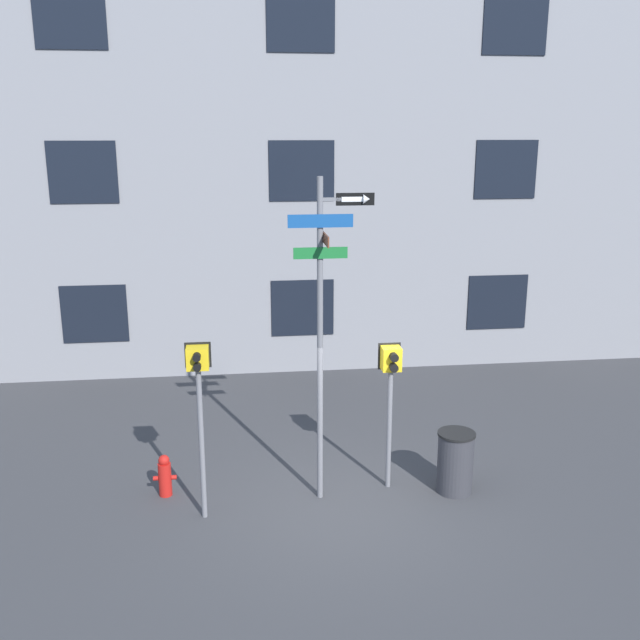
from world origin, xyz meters
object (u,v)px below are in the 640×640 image
at_px(fire_hydrant, 165,476).
at_px(trash_bin, 455,462).
at_px(street_sign_pole, 324,314).
at_px(pedestrian_signal_right, 391,378).
at_px(pedestrian_signal_left, 199,386).

bearing_deg(fire_hydrant, trash_bin, -5.32).
bearing_deg(street_sign_pole, fire_hydrant, 171.79).
bearing_deg(pedestrian_signal_right, fire_hydrant, 177.60).
height_order(pedestrian_signal_left, fire_hydrant, pedestrian_signal_left).
bearing_deg(trash_bin, pedestrian_signal_left, -175.47).
height_order(fire_hydrant, trash_bin, trash_bin).
height_order(pedestrian_signal_right, fire_hydrant, pedestrian_signal_right).
xyz_separation_m(pedestrian_signal_right, fire_hydrant, (-3.60, 0.15, -1.56)).
distance_m(street_sign_pole, trash_bin, 3.28).
distance_m(street_sign_pole, pedestrian_signal_right, 1.58).
height_order(pedestrian_signal_left, trash_bin, pedestrian_signal_left).
distance_m(fire_hydrant, trash_bin, 4.66).
bearing_deg(street_sign_pole, trash_bin, -1.88).
bearing_deg(fire_hydrant, pedestrian_signal_right, -2.40).
bearing_deg(pedestrian_signal_left, fire_hydrant, 130.75).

